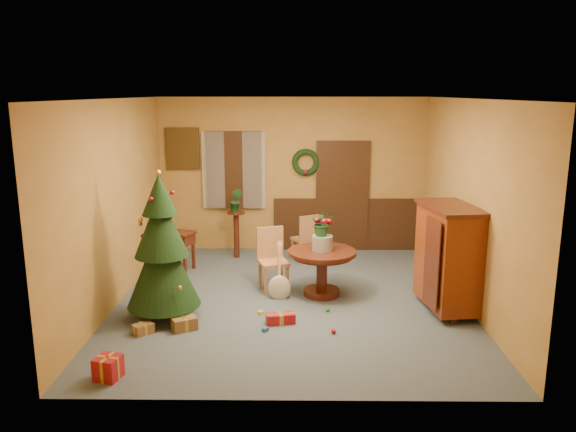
{
  "coord_description": "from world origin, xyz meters",
  "views": [
    {
      "loc": [
        0.03,
        -7.78,
        3.0
      ],
      "look_at": [
        -0.05,
        0.4,
        1.18
      ],
      "focal_mm": 35.0,
      "sensor_mm": 36.0,
      "label": 1
    }
  ],
  "objects_px": {
    "chair_near": "(272,257)",
    "christmas_tree": "(162,249)",
    "sideboard": "(448,255)",
    "writing_desk": "(173,240)",
    "dining_table": "(322,264)"
  },
  "relations": [
    {
      "from": "chair_near",
      "to": "christmas_tree",
      "type": "bearing_deg",
      "value": -141.29
    },
    {
      "from": "chair_near",
      "to": "sideboard",
      "type": "relative_size",
      "value": 0.65
    },
    {
      "from": "chair_near",
      "to": "writing_desk",
      "type": "height_order",
      "value": "chair_near"
    },
    {
      "from": "writing_desk",
      "to": "dining_table",
      "type": "bearing_deg",
      "value": -26.89
    },
    {
      "from": "dining_table",
      "to": "christmas_tree",
      "type": "relative_size",
      "value": 0.5
    },
    {
      "from": "chair_near",
      "to": "christmas_tree",
      "type": "distance_m",
      "value": 1.87
    },
    {
      "from": "sideboard",
      "to": "chair_near",
      "type": "bearing_deg",
      "value": 161.06
    },
    {
      "from": "dining_table",
      "to": "chair_near",
      "type": "xyz_separation_m",
      "value": [
        -0.75,
        0.26,
        0.03
      ]
    },
    {
      "from": "writing_desk",
      "to": "sideboard",
      "type": "bearing_deg",
      "value": -23.74
    },
    {
      "from": "dining_table",
      "to": "sideboard",
      "type": "bearing_deg",
      "value": -18.83
    },
    {
      "from": "chair_near",
      "to": "writing_desk",
      "type": "distance_m",
      "value": 2.01
    },
    {
      "from": "chair_near",
      "to": "sideboard",
      "type": "bearing_deg",
      "value": -18.94
    },
    {
      "from": "chair_near",
      "to": "writing_desk",
      "type": "bearing_deg",
      "value": 150.07
    },
    {
      "from": "dining_table",
      "to": "writing_desk",
      "type": "height_order",
      "value": "dining_table"
    },
    {
      "from": "chair_near",
      "to": "christmas_tree",
      "type": "xyz_separation_m",
      "value": [
        -1.41,
        -1.13,
        0.44
      ]
    }
  ]
}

